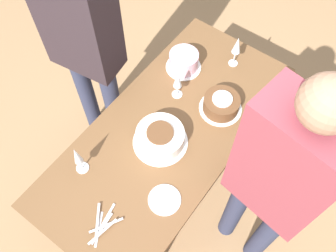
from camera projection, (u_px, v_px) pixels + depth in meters
The scene contains 12 objects.
ground_plane at pixel (168, 183), 2.72m from camera, with size 12.00×12.00×0.00m, color #A87F56.
dining_table at pixel (168, 142), 2.16m from camera, with size 1.61×0.74×0.77m.
cake_center_white at pixel (160, 138), 1.97m from camera, with size 0.30×0.30×0.11m.
cake_front_chocolate at pixel (221, 104), 2.08m from camera, with size 0.24×0.24×0.10m.
cake_back_decorated at pixel (184, 61), 2.23m from camera, with size 0.21×0.21×0.11m.
wine_glass_near at pixel (178, 80), 2.06m from camera, with size 0.06×0.06×0.20m.
wine_glass_far at pixel (237, 46), 2.16m from camera, with size 0.06×0.06×0.22m.
wine_glass_extra at pixel (77, 157), 1.82m from camera, with size 0.07×0.07×0.22m.
dessert_plate_left at pixel (165, 200), 1.85m from camera, with size 0.16×0.16×0.01m.
fork_pile at pixel (102, 226), 1.78m from camera, with size 0.22×0.15×0.02m.
person_cutting at pixel (278, 179), 1.61m from camera, with size 0.28×0.43×1.73m.
person_watching at pixel (82, 34), 2.02m from camera, with size 0.28×0.43×1.76m.
Camera 1 is at (-0.82, -0.60, 2.56)m, focal length 40.00 mm.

